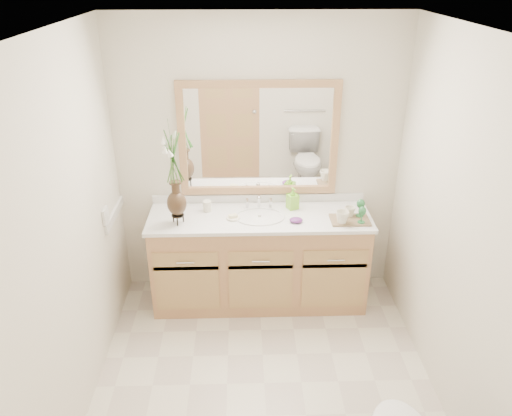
{
  "coord_description": "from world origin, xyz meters",
  "views": [
    {
      "loc": [
        -0.14,
        -2.65,
        2.71
      ],
      "look_at": [
        -0.04,
        0.65,
        1.08
      ],
      "focal_mm": 35.0,
      "sensor_mm": 36.0,
      "label": 1
    }
  ],
  "objects_px": {
    "soap_bottle": "(293,199)",
    "flower_vase": "(174,164)",
    "tray": "(350,220)",
    "tumbler": "(207,206)"
  },
  "relations": [
    {
      "from": "tumbler",
      "to": "tray",
      "type": "height_order",
      "value": "tumbler"
    },
    {
      "from": "tumbler",
      "to": "tray",
      "type": "relative_size",
      "value": 0.29
    },
    {
      "from": "soap_bottle",
      "to": "flower_vase",
      "type": "bearing_deg",
      "value": 170.29
    },
    {
      "from": "flower_vase",
      "to": "tray",
      "type": "distance_m",
      "value": 1.47
    },
    {
      "from": "tumbler",
      "to": "soap_bottle",
      "type": "distance_m",
      "value": 0.72
    },
    {
      "from": "soap_bottle",
      "to": "tray",
      "type": "bearing_deg",
      "value": -52.75
    },
    {
      "from": "flower_vase",
      "to": "tray",
      "type": "xyz_separation_m",
      "value": [
        1.39,
        -0.0,
        -0.5
      ]
    },
    {
      "from": "tray",
      "to": "tumbler",
      "type": "bearing_deg",
      "value": 169.8
    },
    {
      "from": "flower_vase",
      "to": "soap_bottle",
      "type": "height_order",
      "value": "flower_vase"
    },
    {
      "from": "tumbler",
      "to": "tray",
      "type": "bearing_deg",
      "value": -10.36
    }
  ]
}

